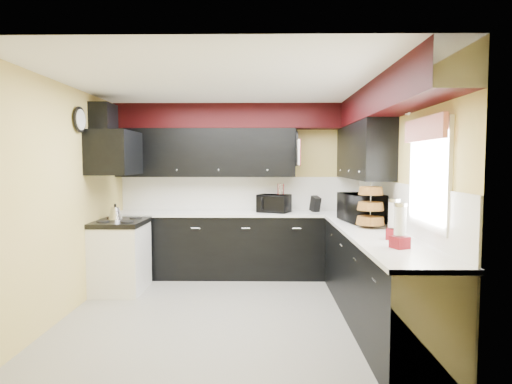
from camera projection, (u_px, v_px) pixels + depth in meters
The scene contains 35 objects.
ground at pixel (233, 311), 4.77m from camera, with size 3.60×3.60×0.00m, color gray.
wall_back at pixel (241, 189), 6.48m from camera, with size 3.60×0.06×2.50m, color #E0C666.
wall_right at pixel (398, 200), 4.65m from camera, with size 0.06×3.60×2.50m, color #E0C666.
wall_left at pixel (70, 200), 4.71m from camera, with size 0.06×3.60×2.50m, color #E0C666.
ceiling at pixel (232, 84), 4.59m from camera, with size 3.60×3.60×0.06m, color white.
cab_back at pixel (240, 245), 6.23m from camera, with size 3.60×0.60×0.90m, color black.
cab_right at pixel (376, 280), 4.41m from camera, with size 0.60×3.00×0.90m, color black.
counter_back at pixel (240, 213), 6.20m from camera, with size 3.62×0.64×0.04m, color white.
counter_right at pixel (377, 235), 4.38m from camera, with size 0.64×3.02×0.04m, color white.
splash_back at pixel (241, 193), 6.47m from camera, with size 3.60×0.02×0.50m, color white.
splash_right at pixel (396, 206), 4.66m from camera, with size 0.02×3.60×0.50m, color white.
upper_back at pixel (206, 153), 6.27m from camera, with size 2.60×0.35×0.70m, color black.
upper_right at pixel (363, 152), 5.52m from camera, with size 0.35×1.80×0.70m, color black.
soffit_back at pixel (240, 117), 6.22m from camera, with size 3.60×0.36×0.35m, color black.
soffit_right at pixel (388, 98), 4.40m from camera, with size 0.36×3.24×0.35m, color black.
stove at pixel (121, 258), 5.51m from camera, with size 0.60×0.75×0.86m, color white.
cooktop at pixel (120, 223), 5.47m from camera, with size 0.62×0.77×0.06m, color black.
hood at pixel (115, 153), 5.41m from camera, with size 0.50×0.78×0.55m, color black.
hood_duct at pixel (103, 120), 5.39m from camera, with size 0.24×0.40×0.40m, color black.
window at pixel (429, 175), 3.74m from camera, with size 0.03×0.86×0.96m, color white, non-canonical shape.
valance at pixel (424, 129), 3.71m from camera, with size 0.04×0.88×0.20m, color red.
pan_top at pixel (297, 139), 6.16m from camera, with size 0.03×0.22×0.40m, color black, non-canonical shape.
pan_mid at pixel (297, 156), 6.05m from camera, with size 0.03×0.28×0.46m, color black, non-canonical shape.
pan_low at pixel (296, 158), 6.31m from camera, with size 0.03×0.24×0.42m, color black, non-canonical shape.
cut_board at pixel (299, 152), 5.93m from camera, with size 0.03×0.26×0.35m, color white.
baskets at pixel (370, 206), 4.71m from camera, with size 0.27×0.27×0.50m, color brown, non-canonical shape.
clock at pixel (80, 120), 4.89m from camera, with size 0.03×0.30×0.30m, color black, non-canonical shape.
deco_plate at pixel (408, 103), 4.24m from camera, with size 0.03×0.24×0.24m, color white, non-canonical shape.
toaster_oven at pixel (274, 203), 6.18m from camera, with size 0.44×0.37×0.26m, color black.
microwave at pixel (362, 208), 5.17m from camera, with size 0.62×0.42×0.34m, color black.
utensil_crock at pixel (281, 206), 6.19m from camera, with size 0.17×0.17×0.18m, color white.
knife_block at pixel (315, 204), 6.24m from camera, with size 0.10×0.14×0.22m, color black.
kettle at pixel (115, 213), 5.56m from camera, with size 0.18×0.18×0.16m, color #B8B8BD, non-canonical shape.
dispenser_a at pixel (394, 221), 3.99m from camera, with size 0.13×0.13×0.34m, color #6E1504, non-canonical shape.
dispenser_b at pixel (400, 228), 3.58m from camera, with size 0.13×0.13×0.34m, color #570906, non-canonical shape.
Camera 1 is at (0.32, -4.66, 1.66)m, focal length 30.00 mm.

